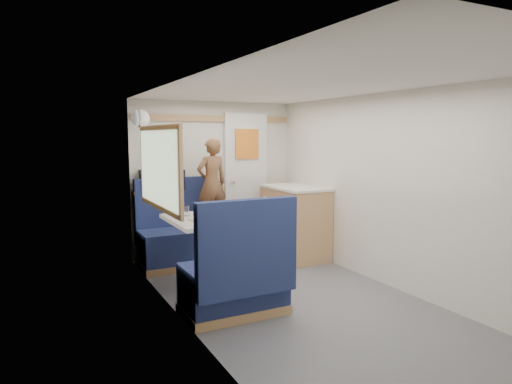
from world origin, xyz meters
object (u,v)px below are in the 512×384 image
tray (211,220)px  wine_glass (210,209)px  beer_glass (210,211)px  galley_counter (295,222)px  tumbler_mid (186,211)px  person (212,183)px  bread_loaf (208,207)px  cheese_block (218,219)px  bench_near (237,282)px  dome_light (141,119)px  bench_far (177,241)px  tumbler_left (203,220)px  pepper_grinder (201,213)px  duffel_bag (162,180)px  orange_fruit (227,213)px  dinette_table (201,233)px

tray → wine_glass: wine_glass is taller
wine_glass → beer_glass: wine_glass is taller
galley_counter → tumbler_mid: galley_counter is taller
galley_counter → person: size_ratio=0.85×
person → wine_glass: person is taller
beer_glass → bread_loaf: bearing=71.7°
cheese_block → bread_loaf: bread_loaf is taller
bench_near → dome_light: size_ratio=5.25×
galley_counter → bench_far: bearing=167.9°
bench_near → tumbler_left: (-0.12, 0.49, 0.47)m
galley_counter → pepper_grinder: 1.56m
tumbler_left → beer_glass: (0.25, 0.48, -0.01)m
duffel_bag → tumbler_left: duffel_bag is taller
person → orange_fruit: 0.98m
bench_far → tumbler_mid: 0.81m
duffel_bag → tray: duffel_bag is taller
bench_near → cheese_block: bearing=83.9°
bench_far → tumbler_mid: bench_far is taller
bench_far → orange_fruit: bearing=-77.8°
tumbler_mid → cheese_block: bearing=-74.0°
beer_glass → bench_near: bearing=-98.0°
tray → bench_far: bearing=91.5°
dinette_table → dome_light: (-0.39, 0.85, 1.18)m
orange_fruit → wine_glass: 0.21m
cheese_block → beer_glass: bearing=79.5°
tray → bread_loaf: bread_loaf is taller
tray → tumbler_left: (-0.15, -0.18, 0.04)m
dome_light → wine_glass: 1.44m
dinette_table → cheese_block: cheese_block is taller
bench_far → wine_glass: bearing=-88.5°
dome_light → bread_loaf: dome_light is taller
duffel_bag → orange_fruit: duffel_bag is taller
duffel_bag → tray: bearing=-81.6°
bench_near → tray: (0.03, 0.67, 0.43)m
bench_far → dome_light: bearing=-177.9°
tumbler_left → tumbler_mid: 0.59m
dinette_table → tumbler_mid: tumbler_mid is taller
beer_glass → bread_loaf: (0.09, 0.27, -0.00)m
wine_glass → tumbler_left: size_ratio=1.54×
wine_glass → pepper_grinder: wine_glass is taller
wine_glass → pepper_grinder: size_ratio=1.77×
bench_far → cheese_block: bearing=-87.0°
person → duffel_bag: bearing=-40.4°
dome_light → pepper_grinder: 1.33m
tray → tumbler_mid: size_ratio=3.43×
tumbler_left → tumbler_mid: size_ratio=1.00×
dinette_table → person: person is taller
duffel_bag → tray: size_ratio=1.38×
dinette_table → bench_far: 0.90m
person → tumbler_left: person is taller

